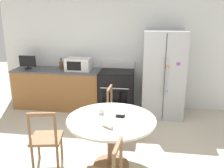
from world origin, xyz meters
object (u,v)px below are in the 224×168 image
Objects in this scene: dining_chair_left at (46,139)px; wallet at (120,114)px; refrigerator at (163,74)px; microwave at (78,64)px; countertop_tv at (28,62)px; dining_chair_far at (118,113)px; oven_range at (117,91)px; candle_glass at (101,111)px; counter_bottle at (61,65)px.

dining_chair_left is 6.66× the size of wallet.
dining_chair_left is at bearing -128.22° from refrigerator.
microwave is (-1.85, 0.06, 0.14)m from refrigerator.
countertop_tv is 2.67m from dining_chair_left.
refrigerator is 2.06m from wallet.
countertop_tv is at bearing 178.98° from refrigerator.
oven_range is at bearing -168.94° from dining_chair_far.
refrigerator is at bearing 41.24° from dining_chair_left.
microwave is at bearing 114.17° from candle_glass.
dining_chair_left is (-0.72, -2.23, -0.03)m from oven_range.
candle_glass reaches higher than wallet.
oven_range is 2.35m from dining_chair_left.
dining_chair_left reaches higher than wallet.
countertop_tv is at bearing -179.74° from microwave.
oven_range is 2.01× the size of microwave.
oven_range is at bearing -0.02° from countertop_tv.
wallet is (1.59, -2.10, -0.22)m from counter_bottle.
wallet is at bearing -109.67° from refrigerator.
dining_chair_far is (-0.81, -1.11, -0.46)m from refrigerator.
microwave is 2.32m from wallet.
counter_bottle is (-0.44, 0.11, -0.05)m from microwave.
dining_chair_left is 10.41× the size of candle_glass.
refrigerator is 1.08m from oven_range.
refrigerator is at bearing -3.07° from oven_range.
countertop_tv is 2.85m from candle_glass.
candle_glass is at bearing -57.51° from counter_bottle.
counter_bottle is at bearing 8.61° from countertop_tv.
countertop_tv is 0.76m from counter_bottle.
microwave reaches higher than candle_glass.
microwave is 0.60× the size of dining_chair_far.
refrigerator reaches higher than wallet.
refrigerator is 20.77× the size of candle_glass.
wallet is at bearing -59.88° from microwave.
refrigerator is 3.34× the size of microwave.
refrigerator is at bearing -1.84° from microwave.
oven_range is at bearing 176.93° from refrigerator.
refrigerator is at bearing 70.33° from wallet.
countertop_tv is 4.32× the size of candle_glass.
countertop_tv reaches higher than wallet.
countertop_tv is at bearing -115.38° from dining_chair_far.
countertop_tv is at bearing -171.39° from counter_bottle.
microwave is 0.45m from counter_bottle.
microwave is at bearing 0.26° from countertop_tv.
refrigerator is 1.67× the size of oven_range.
wallet is (1.16, -1.99, -0.27)m from microwave.
oven_range is 1.20× the size of dining_chair_far.
dining_chair_far is (1.47, -1.28, -0.55)m from counter_bottle.
oven_range is at bearing 61.51° from dining_chair_left.
counter_bottle is at bearing -128.71° from dining_chair_far.
refrigerator reaches higher than dining_chair_far.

